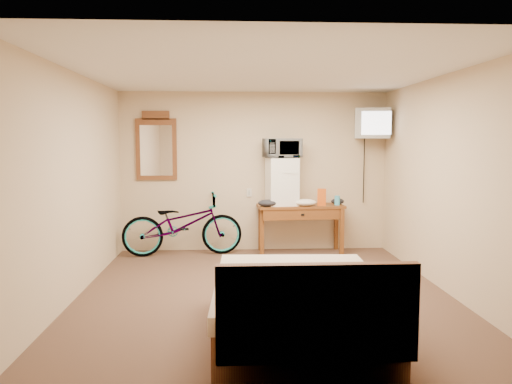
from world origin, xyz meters
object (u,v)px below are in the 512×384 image
microwave (282,148)px  crt_television (372,124)px  wall_mirror (156,147)px  bed (299,307)px  bicycle (182,224)px  mini_fridge (282,182)px  blue_cup (337,200)px  desk (301,213)px

microwave → crt_television: crt_television is taller
wall_mirror → bed: wall_mirror is taller
bicycle → bed: size_ratio=0.91×
mini_fridge → blue_cup: (0.85, -0.06, -0.29)m
microwave → wall_mirror: bearing=160.5°
blue_cup → bicycle: size_ratio=0.08×
microwave → bicycle: microwave is taller
crt_television → wall_mirror: size_ratio=0.61×
bicycle → blue_cup: bearing=-95.8°
blue_cup → bicycle: (-2.38, -0.04, -0.35)m
mini_fridge → blue_cup: 0.90m
wall_mirror → blue_cup: bearing=-5.9°
blue_cup → bed: size_ratio=0.07×
bicycle → bed: bearing=-164.9°
desk → mini_fridge: bearing=172.0°
desk → crt_television: (1.09, 0.02, 1.37)m
blue_cup → bed: bed is taller
mini_fridge → wall_mirror: wall_mirror is taller
mini_fridge → bed: 3.52m
microwave → crt_television: 1.43m
desk → bicycle: 1.82m
microwave → bicycle: (-1.52, -0.09, -1.15)m
bed → bicycle: bearing=111.7°
crt_television → bed: bearing=-114.9°
blue_cup → desk: bearing=178.4°
desk → wall_mirror: (-2.23, 0.27, 1.02)m
desk → blue_cup: (0.56, -0.02, 0.20)m
desk → mini_fridge: (-0.29, 0.04, 0.49)m
wall_mirror → mini_fridge: bearing=-6.8°
mini_fridge → bicycle: bearing=-176.5°
blue_cup → crt_television: bearing=3.8°
mini_fridge → crt_television: bearing=-0.9°
mini_fridge → wall_mirror: bearing=173.2°
mini_fridge → blue_cup: mini_fridge is taller
crt_television → microwave: bearing=179.1°
bed → blue_cup: bearing=72.6°
wall_mirror → bed: bearing=-64.5°
bicycle → mini_fridge: bearing=-93.2°
desk → wall_mirror: 2.47m
crt_television → bicycle: (-2.91, -0.07, -1.53)m
microwave → blue_cup: size_ratio=3.71×
bicycle → bed: (1.33, -3.33, -0.18)m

